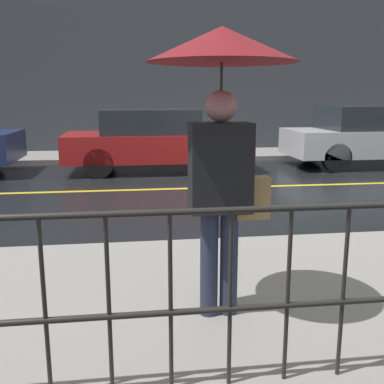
% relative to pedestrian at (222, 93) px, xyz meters
% --- Properties ---
extents(ground_plane, '(80.00, 80.00, 0.00)m').
position_rel_pedestrian_xyz_m(ground_plane, '(1.51, 5.21, -1.74)').
color(ground_plane, black).
extents(sidewalk_near, '(28.00, 2.87, 0.12)m').
position_rel_pedestrian_xyz_m(sidewalk_near, '(1.51, 0.35, -1.68)').
color(sidewalk_near, gray).
rests_on(sidewalk_near, ground_plane).
extents(sidewalk_far, '(28.00, 2.03, 0.12)m').
position_rel_pedestrian_xyz_m(sidewalk_far, '(1.51, 9.65, -1.68)').
color(sidewalk_far, gray).
rests_on(sidewalk_far, ground_plane).
extents(lane_marking, '(25.20, 0.12, 0.01)m').
position_rel_pedestrian_xyz_m(lane_marking, '(1.51, 5.21, -1.73)').
color(lane_marking, gold).
rests_on(lane_marking, ground_plane).
extents(building_storefront, '(28.00, 0.30, 5.47)m').
position_rel_pedestrian_xyz_m(building_storefront, '(1.51, 10.81, 1.00)').
color(building_storefront, '#383D42').
rests_on(building_storefront, ground_plane).
extents(pedestrian, '(1.02, 1.02, 2.04)m').
position_rel_pedestrian_xyz_m(pedestrian, '(0.00, 0.00, 0.00)').
color(pedestrian, '#23283D').
rests_on(pedestrian, sidewalk_near).
extents(car_red, '(4.20, 1.86, 1.42)m').
position_rel_pedestrian_xyz_m(car_red, '(-0.07, 7.41, -1.01)').
color(car_red, maroon).
rests_on(car_red, ground_plane).
extents(car_silver, '(4.38, 1.76, 1.47)m').
position_rel_pedestrian_xyz_m(car_silver, '(5.34, 7.41, -0.98)').
color(car_silver, '#B2B5BA').
rests_on(car_silver, ground_plane).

